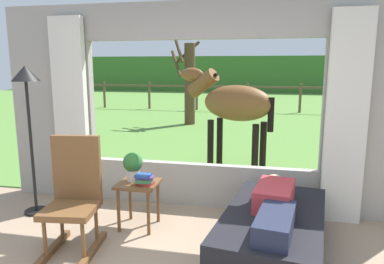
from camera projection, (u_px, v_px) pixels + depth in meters
The scene contains 15 objects.
back_wall_with_window at pixel (200, 110), 4.48m from camera, with size 5.20×0.12×2.55m.
curtain_panel_left at pixel (71, 111), 4.70m from camera, with size 0.44×0.10×2.40m, color silver.
curtain_panel_right at pixel (346, 119), 4.00m from camera, with size 0.44×0.10×2.40m, color silver.
outdoor_pasture_lawn at pixel (248, 108), 15.18m from camera, with size 36.00×21.68×0.02m, color #568438.
distant_hill_ridge at pixel (257, 74), 24.43m from camera, with size 36.00×2.00×2.40m, color #39692B.
recliner_sofa at pixel (273, 232), 3.45m from camera, with size 1.14×1.81×0.42m.
reclining_person at pixel (275, 204), 3.35m from camera, with size 0.42×1.44×0.22m.
rocking_chair at pixel (74, 195), 3.51m from camera, with size 0.55×0.74×1.12m.
side_table at pixel (138, 190), 3.99m from camera, with size 0.44×0.44×0.52m.
potted_plant at pixel (133, 165), 4.01m from camera, with size 0.22×0.22×0.32m.
book_stack at pixel (144, 180), 3.88m from camera, with size 0.20×0.17×0.12m.
floor_lamp_left at pixel (27, 95), 4.20m from camera, with size 0.32×0.32×1.79m.
horse at pixel (233, 104), 6.07m from camera, with size 1.79×1.02×1.73m.
pasture_tree at pixel (189, 82), 10.81m from camera, with size 0.88×1.19×2.66m.
pasture_fence_line at pixel (247, 93), 13.99m from camera, with size 16.10×0.10×1.10m.
Camera 1 is at (0.84, -2.11, 1.79)m, focal length 33.65 mm.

